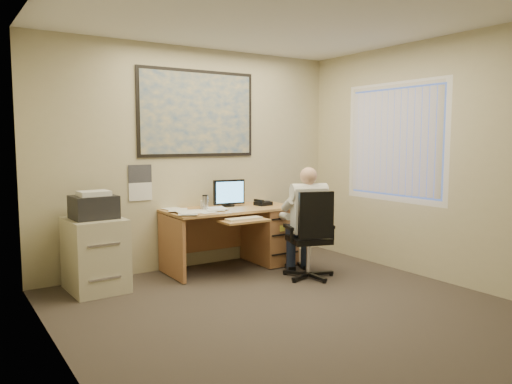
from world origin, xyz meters
TOP-DOWN VIEW (x-y plane):
  - room_shell at (0.00, 0.00)m, footprint 4.00×4.50m
  - desk at (0.63, 1.90)m, footprint 1.60×0.97m
  - world_map at (0.05, 2.23)m, footprint 1.56×0.03m
  - wall_calendar at (-0.70, 2.24)m, footprint 0.28×0.01m
  - window_blinds at (1.97, 0.80)m, footprint 0.06×1.40m
  - filing_cabinet at (-1.34, 1.87)m, footprint 0.58×0.68m
  - office_chair at (0.86, 0.98)m, footprint 0.76×0.76m
  - person at (0.85, 1.06)m, footprint 0.74×0.88m

SIDE VIEW (x-z plane):
  - office_chair at x=0.86m, z-range -0.21..0.80m
  - desk at x=0.63m, z-range -0.10..0.97m
  - filing_cabinet at x=-1.34m, z-range -0.07..0.98m
  - person at x=0.85m, z-range 0.00..1.27m
  - wall_calendar at x=-0.70m, z-range 0.87..1.29m
  - room_shell at x=0.00m, z-range 0.00..2.70m
  - window_blinds at x=1.97m, z-range 0.90..2.20m
  - world_map at x=0.05m, z-range 1.37..2.43m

